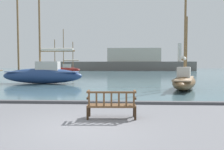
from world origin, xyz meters
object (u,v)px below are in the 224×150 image
object	(u,v)px
park_bench	(112,104)
sailboat_nearest_starboard	(65,69)
sailboat_far_port	(43,74)
sailboat_outer_port	(184,80)

from	to	relation	value
park_bench	sailboat_nearest_starboard	bearing A→B (deg)	107.14
park_bench	sailboat_far_port	size ratio (longest dim) A/B	0.16
park_bench	sailboat_outer_port	bearing A→B (deg)	60.39
sailboat_nearest_starboard	sailboat_outer_port	world-z (taller)	sailboat_nearest_starboard
sailboat_far_port	sailboat_nearest_starboard	size ratio (longest dim) A/B	1.13
park_bench	sailboat_far_port	distance (m)	13.64
sailboat_nearest_starboard	park_bench	bearing A→B (deg)	-72.86
sailboat_far_port	sailboat_nearest_starboard	bearing A→B (deg)	100.62
sailboat_nearest_starboard	sailboat_outer_port	distance (m)	33.06
park_bench	sailboat_outer_port	world-z (taller)	sailboat_outer_port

